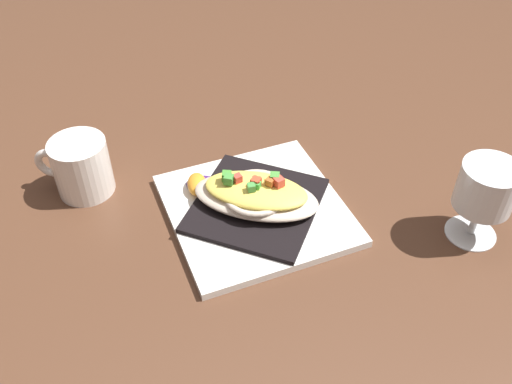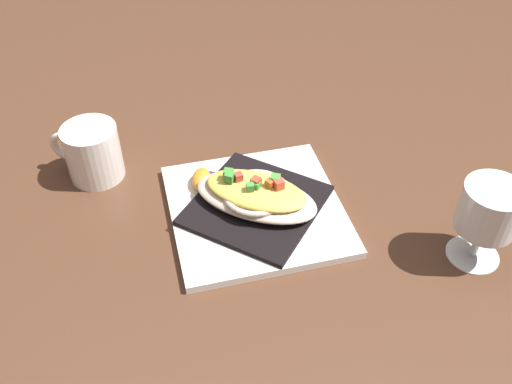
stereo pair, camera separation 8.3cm
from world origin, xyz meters
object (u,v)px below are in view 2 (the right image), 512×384
at_px(gratin_dish, 256,194).
at_px(coffee_mug, 93,154).
at_px(orange_garnish, 203,179).
at_px(square_plate, 256,210).
at_px(stemmed_glass, 488,213).

relative_size(gratin_dish, coffee_mug, 1.84).
xyz_separation_m(gratin_dish, orange_garnish, (-0.07, -0.07, -0.02)).
xyz_separation_m(gratin_dish, coffee_mug, (-0.13, -0.24, 0.00)).
height_order(square_plate, coffee_mug, coffee_mug).
distance_m(orange_garnish, coffee_mug, 0.18).
height_order(gratin_dish, orange_garnish, gratin_dish).
bearing_deg(orange_garnish, stemmed_glass, 61.07).
relative_size(square_plate, gratin_dish, 1.20).
relative_size(orange_garnish, stemmed_glass, 0.46).
relative_size(square_plate, stemmed_glass, 2.03).
bearing_deg(stemmed_glass, square_plate, -114.93).
distance_m(gratin_dish, stemmed_glass, 0.32).
height_order(square_plate, gratin_dish, gratin_dish).
distance_m(square_plate, gratin_dish, 0.03).
bearing_deg(orange_garnish, gratin_dish, 48.20).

